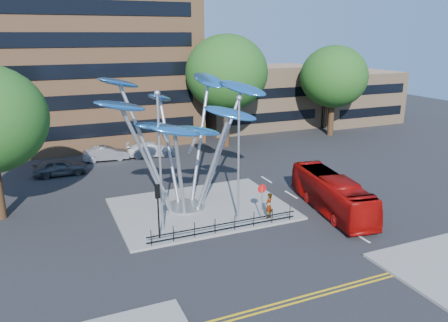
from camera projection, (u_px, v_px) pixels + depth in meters
name	position (u px, v px, depth m)	size (l,w,h in m)	color
ground	(252.00, 242.00, 26.24)	(120.00, 120.00, 0.00)	black
traffic_island	(201.00, 208.00, 31.13)	(12.00, 9.00, 0.15)	slate
double_yellow_near	(308.00, 295.00, 20.96)	(40.00, 0.12, 0.01)	gold
double_yellow_far	(312.00, 298.00, 20.69)	(40.00, 0.12, 0.01)	gold
brick_tower	(74.00, 6.00, 47.93)	(25.00, 15.00, 30.00)	#8E613E
low_building_near	(257.00, 97.00, 57.64)	(15.00, 8.00, 8.00)	#A1815F
low_building_far	(352.00, 97.00, 61.35)	(12.00, 8.00, 7.00)	#A1815F
tree_right	(227.00, 73.00, 46.41)	(8.80, 8.80, 12.11)	black
tree_far	(334.00, 77.00, 52.01)	(8.00, 8.00, 10.81)	black
leaf_sculpture	(181.00, 114.00, 29.41)	(12.72, 9.54, 9.51)	#9EA0A5
street_lamp_left	(160.00, 150.00, 26.11)	(0.36, 0.36, 8.80)	#9EA0A5
street_lamp_right	(239.00, 148.00, 27.65)	(0.36, 0.36, 8.30)	#9EA0A5
traffic_light_island	(158.00, 200.00, 25.81)	(0.28, 0.18, 3.42)	black
no_entry_sign_island	(262.00, 196.00, 28.71)	(0.60, 0.10, 2.45)	#9EA0A5
pedestrian_railing_front	(225.00, 226.00, 27.21)	(10.00, 0.06, 1.00)	black
red_bus	(332.00, 193.00, 30.59)	(2.18, 9.31, 2.59)	#910806
pedestrian	(269.00, 206.00, 29.12)	(0.64, 0.42, 1.76)	gray
parked_car_left	(60.00, 167.00, 38.47)	(1.81, 4.49, 1.53)	#404348
parked_car_mid	(106.00, 154.00, 42.95)	(1.52, 4.34, 1.43)	#97999E
parked_car_right	(151.00, 149.00, 44.47)	(2.03, 5.00, 1.45)	silver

